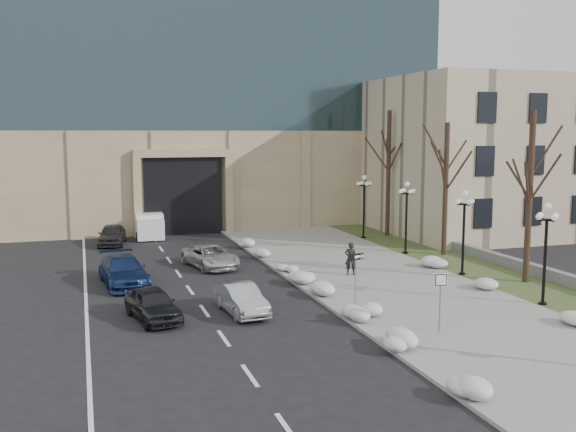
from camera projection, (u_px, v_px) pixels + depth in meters
name	position (u px, v px, depth m)	size (l,w,h in m)	color
ground	(457.00, 375.00, 21.00)	(160.00, 160.00, 0.00)	black
sidewalk	(371.00, 275.00, 35.27)	(9.00, 40.00, 0.12)	gray
curb	(294.00, 281.00, 33.90)	(0.30, 40.00, 0.14)	gray
grass_strip	(473.00, 268.00, 37.26)	(4.00, 40.00, 0.10)	#374522
stone_wall	(482.00, 255.00, 39.71)	(0.50, 30.00, 0.70)	slate
office_tower	(182.00, 16.00, 59.11)	(40.00, 24.70, 36.00)	tan
classical_building	(503.00, 155.00, 53.33)	(22.00, 18.12, 12.00)	#BEB28F
car_a	(153.00, 304.00, 27.05)	(1.61, 4.00, 1.36)	black
car_b	(241.00, 299.00, 28.02)	(1.37, 3.92, 1.29)	#A0A3A7
car_c	(124.00, 271.00, 33.20)	(2.09, 5.15, 1.49)	navy
car_d	(210.00, 256.00, 37.60)	(2.15, 4.67, 1.30)	silver
car_e	(112.00, 235.00, 45.13)	(1.72, 4.26, 1.45)	#2F2E34
pedestrian	(351.00, 258.00, 35.06)	(0.66, 0.43, 1.81)	black
box_truck	(149.00, 224.00, 48.94)	(2.24, 5.85, 1.83)	silver
one_way_sign	(358.00, 263.00, 28.75)	(0.94, 0.37, 2.50)	slate
keep_sign	(441.00, 290.00, 24.92)	(0.52, 0.16, 2.46)	slate
snow_clump_a	(473.00, 393.00, 18.80)	(1.10, 1.60, 0.36)	silver
snow_clump_b	(400.00, 344.00, 23.17)	(1.10, 1.60, 0.36)	silver
snow_clump_c	(355.00, 315.00, 26.78)	(1.10, 1.60, 0.36)	silver
snow_clump_d	(324.00, 289.00, 31.14)	(1.10, 1.60, 0.36)	silver
snow_clump_e	(291.00, 269.00, 35.86)	(1.10, 1.60, 0.36)	silver
snow_clump_f	(264.00, 253.00, 40.45)	(1.10, 1.60, 0.36)	silver
snow_clump_g	(246.00, 243.00, 44.11)	(1.10, 1.60, 0.36)	silver
snow_clump_i	(487.00, 284.00, 32.34)	(1.10, 1.60, 0.36)	silver
snow_clump_j	(434.00, 265.00, 36.97)	(1.10, 1.60, 0.36)	silver
snow_clump_k	(365.00, 312.00, 27.16)	(1.10, 1.60, 0.36)	silver
snow_clump_l	(307.00, 279.00, 33.28)	(1.10, 1.60, 0.36)	silver
lamppost_a	(546.00, 240.00, 28.80)	(1.18, 1.18, 4.76)	black
lamppost_b	(464.00, 221.00, 34.93)	(1.18, 1.18, 4.76)	black
lamppost_c	(407.00, 208.00, 41.06)	(1.18, 1.18, 4.76)	black
lamppost_d	(364.00, 198.00, 47.19)	(1.18, 1.18, 4.76)	black
tree_near	(531.00, 173.00, 32.88)	(3.20, 3.20, 9.00)	black
tree_mid	(446.00, 170.00, 40.47)	(3.20, 3.20, 8.50)	black
tree_far	(389.00, 156.00, 47.94)	(3.20, 3.20, 9.50)	black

